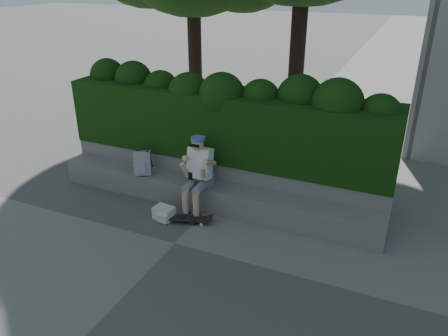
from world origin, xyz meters
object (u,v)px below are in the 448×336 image
at_px(person, 198,172).
at_px(backpack_ground, 164,213).
at_px(backpack_plaid, 143,163).
at_px(skateboard, 186,218).

bearing_deg(person, backpack_ground, -130.60).
xyz_separation_m(person, backpack_ground, (-0.42, -0.49, -0.64)).
relative_size(backpack_plaid, backpack_ground, 1.29).
height_order(person, skateboard, person).
distance_m(person, backpack_ground, 0.91).
distance_m(person, skateboard, 0.81).
relative_size(skateboard, backpack_ground, 2.44).
distance_m(backpack_plaid, backpack_ground, 1.11).
xyz_separation_m(person, backpack_plaid, (-1.19, 0.08, -0.08)).
distance_m(skateboard, backpack_plaid, 1.40).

